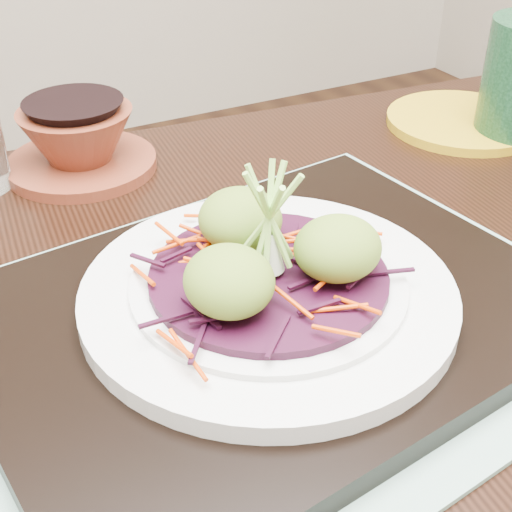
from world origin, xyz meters
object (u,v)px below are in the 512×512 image
white_plate (268,292)px  yellow_plate (463,121)px  dining_table (222,384)px  terracotta_bowl_set (79,143)px  serving_tray (268,312)px

white_plate → yellow_plate: bearing=30.0°
white_plate → dining_table: bearing=114.4°
dining_table → yellow_plate: (0.43, 0.19, 0.10)m
white_plate → yellow_plate: size_ratio=1.52×
white_plate → terracotta_bowl_set: (-0.05, 0.34, -0.00)m
dining_table → yellow_plate: bearing=29.2°
terracotta_bowl_set → yellow_plate: size_ratio=1.10×
terracotta_bowl_set → dining_table: bearing=-84.3°
dining_table → terracotta_bowl_set: terracotta_bowl_set is taller
serving_tray → terracotta_bowl_set: size_ratio=2.13×
serving_tray → yellow_plate: (0.41, 0.23, -0.01)m
dining_table → white_plate: white_plate is taller
dining_table → terracotta_bowl_set: size_ratio=5.66×
terracotta_bowl_set → white_plate: bearing=-81.6°
dining_table → serving_tray: size_ratio=2.66×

